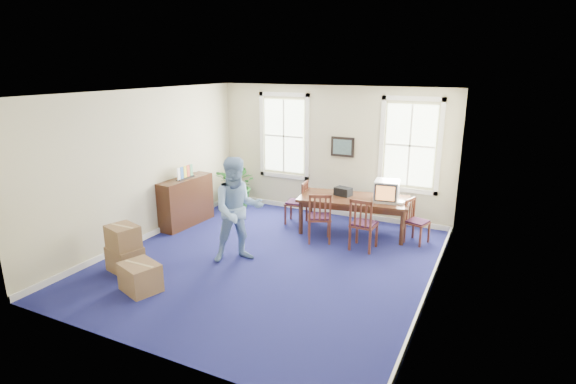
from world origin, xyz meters
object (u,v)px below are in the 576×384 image
at_px(crt_tv, 387,191).
at_px(credenza, 186,201).
at_px(man, 238,210).
at_px(cardboard_boxes, 138,247).
at_px(conference_table, 353,215).
at_px(chair_near_left, 319,217).
at_px(potted_plant, 239,185).

relative_size(crt_tv, credenza, 0.37).
distance_m(crt_tv, credenza, 4.62).
distance_m(man, cardboard_boxes, 1.93).
xyz_separation_m(crt_tv, credenza, (-4.41, -1.29, -0.47)).
xyz_separation_m(conference_table, chair_near_left, (-0.49, -0.82, 0.14)).
bearing_deg(man, potted_plant, 79.78).
xyz_separation_m(man, credenza, (-2.19, 1.17, -0.43)).
bearing_deg(conference_table, cardboard_boxes, -137.88).
height_order(conference_table, potted_plant, potted_plant).
bearing_deg(crt_tv, conference_table, 176.88).
distance_m(conference_table, cardboard_boxes, 4.65).
xyz_separation_m(chair_near_left, cardboard_boxes, (-2.42, -2.80, -0.09)).
bearing_deg(chair_near_left, cardboard_boxes, 24.51).
relative_size(potted_plant, cardboard_boxes, 0.78).
distance_m(conference_table, potted_plant, 3.31).
bearing_deg(conference_table, chair_near_left, -129.98).
relative_size(chair_near_left, cardboard_boxes, 0.68).
bearing_deg(conference_table, potted_plant, 163.84).
bearing_deg(conference_table, credenza, -170.58).
relative_size(crt_tv, chair_near_left, 0.50).
bearing_deg(chair_near_left, conference_table, -145.55).
height_order(man, cardboard_boxes, man).
xyz_separation_m(chair_near_left, credenza, (-3.21, -0.41, 0.03)).
bearing_deg(potted_plant, cardboard_boxes, -84.82).
distance_m(potted_plant, cardboard_boxes, 4.05).
relative_size(conference_table, potted_plant, 1.93).
height_order(conference_table, crt_tv, crt_tv).
height_order(chair_near_left, credenza, credenza).
height_order(chair_near_left, potted_plant, potted_plant).
xyz_separation_m(credenza, potted_plant, (0.42, 1.64, 0.04)).
relative_size(conference_table, crt_tv, 4.37).
bearing_deg(crt_tv, man, -139.61).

